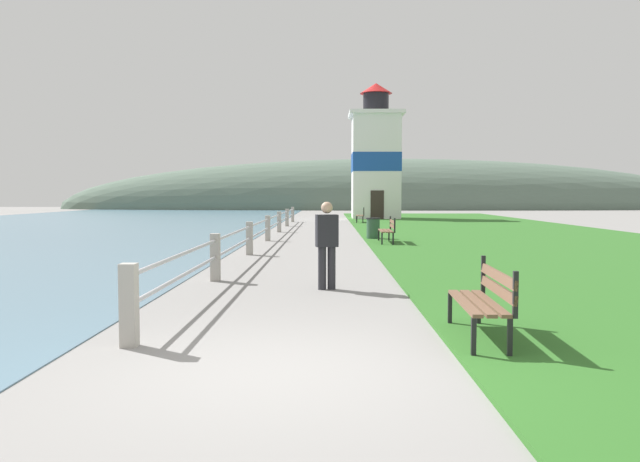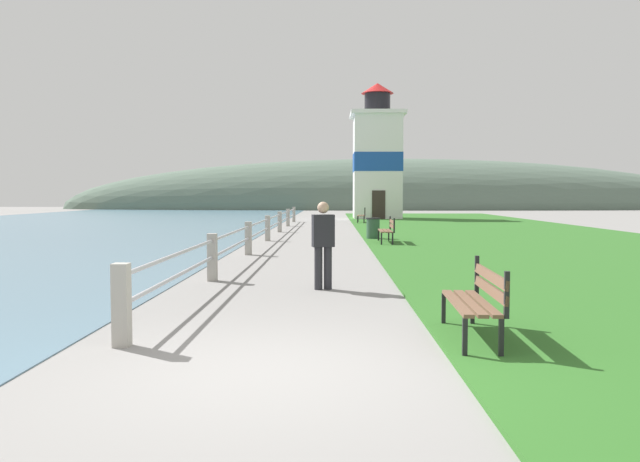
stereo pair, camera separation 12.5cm
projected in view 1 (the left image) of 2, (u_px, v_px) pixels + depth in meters
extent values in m
plane|color=gray|center=(277.00, 372.00, 6.05)|extent=(160.00, 160.00, 0.00)
cube|color=#2D6623|center=(508.00, 236.00, 25.49)|extent=(12.00, 58.75, 0.06)
cube|color=#A8A399|center=(129.00, 305.00, 7.04)|extent=(0.18, 0.18, 0.95)
cube|color=#A8A399|center=(215.00, 257.00, 12.42)|extent=(0.18, 0.18, 0.95)
cube|color=#A8A399|center=(249.00, 238.00, 17.79)|extent=(0.18, 0.18, 0.95)
cube|color=#A8A399|center=(268.00, 228.00, 23.16)|extent=(0.18, 0.18, 0.95)
cube|color=#A8A399|center=(279.00, 222.00, 28.53)|extent=(0.18, 0.18, 0.95)
cube|color=#A8A399|center=(287.00, 217.00, 33.91)|extent=(0.18, 0.18, 0.95)
cube|color=#A8A399|center=(293.00, 214.00, 39.28)|extent=(0.18, 0.18, 0.95)
cylinder|color=#B2B2B7|center=(268.00, 219.00, 23.14)|extent=(0.06, 32.29, 0.06)
cylinder|color=#B2B2B7|center=(268.00, 228.00, 23.16)|extent=(0.06, 32.29, 0.06)
cube|color=brown|center=(464.00, 302.00, 7.25)|extent=(0.19, 1.68, 0.04)
cube|color=brown|center=(477.00, 303.00, 7.24)|extent=(0.19, 1.68, 0.04)
cube|color=brown|center=(490.00, 303.00, 7.23)|extent=(0.19, 1.68, 0.04)
cube|color=brown|center=(498.00, 276.00, 7.21)|extent=(0.13, 1.68, 0.11)
cube|color=brown|center=(497.00, 289.00, 7.22)|extent=(0.13, 1.68, 0.11)
cube|color=black|center=(474.00, 339.00, 6.46)|extent=(0.05, 0.05, 0.45)
cube|color=black|center=(450.00, 310.00, 8.08)|extent=(0.05, 0.05, 0.45)
cube|color=black|center=(510.00, 340.00, 6.43)|extent=(0.05, 0.05, 0.45)
cube|color=black|center=(479.00, 311.00, 8.06)|extent=(0.05, 0.05, 0.45)
cube|color=black|center=(515.00, 295.00, 6.40)|extent=(0.05, 0.05, 0.49)
cube|color=black|center=(483.00, 275.00, 8.03)|extent=(0.05, 0.05, 0.49)
cube|color=brown|center=(381.00, 231.00, 21.62)|extent=(0.15, 1.86, 0.04)
cube|color=brown|center=(386.00, 231.00, 21.61)|extent=(0.15, 1.86, 0.04)
cube|color=brown|center=(390.00, 231.00, 21.61)|extent=(0.15, 1.86, 0.04)
cube|color=brown|center=(392.00, 222.00, 21.59)|extent=(0.09, 1.86, 0.11)
cube|color=brown|center=(392.00, 226.00, 21.59)|extent=(0.09, 1.86, 0.11)
cube|color=black|center=(382.00, 240.00, 20.73)|extent=(0.05, 0.05, 0.45)
cube|color=black|center=(379.00, 236.00, 22.54)|extent=(0.05, 0.05, 0.45)
cube|color=black|center=(393.00, 240.00, 20.72)|extent=(0.05, 0.05, 0.45)
cube|color=black|center=(389.00, 236.00, 22.52)|extent=(0.05, 0.05, 0.45)
cube|color=black|center=(395.00, 226.00, 20.69)|extent=(0.05, 0.05, 0.49)
cube|color=black|center=(390.00, 223.00, 22.49)|extent=(0.05, 0.05, 0.49)
cube|color=brown|center=(357.00, 216.00, 37.16)|extent=(0.22, 1.68, 0.04)
cube|color=brown|center=(360.00, 216.00, 37.15)|extent=(0.22, 1.68, 0.04)
cube|color=brown|center=(362.00, 216.00, 37.14)|extent=(0.22, 1.68, 0.04)
cube|color=brown|center=(364.00, 210.00, 37.11)|extent=(0.16, 1.68, 0.11)
cube|color=brown|center=(364.00, 213.00, 37.12)|extent=(0.16, 1.68, 0.11)
cube|color=black|center=(356.00, 220.00, 36.37)|extent=(0.05, 0.05, 0.45)
cube|color=black|center=(357.00, 219.00, 37.99)|extent=(0.05, 0.05, 0.45)
cube|color=black|center=(363.00, 220.00, 36.34)|extent=(0.05, 0.05, 0.45)
cube|color=black|center=(363.00, 219.00, 37.96)|extent=(0.05, 0.05, 0.45)
cube|color=black|center=(364.00, 212.00, 36.31)|extent=(0.05, 0.05, 0.49)
cube|color=black|center=(364.00, 211.00, 37.93)|extent=(0.05, 0.05, 0.49)
cube|color=white|center=(376.00, 168.00, 43.73)|extent=(3.27, 3.27, 7.20)
cube|color=#194799|center=(376.00, 163.00, 43.71)|extent=(3.31, 3.31, 1.30)
cube|color=white|center=(376.00, 114.00, 43.51)|extent=(3.76, 3.76, 0.25)
cylinder|color=black|center=(376.00, 103.00, 43.46)|extent=(1.80, 1.80, 1.31)
cone|color=red|center=(376.00, 88.00, 43.40)|extent=(2.25, 2.25, 0.72)
cube|color=#332823|center=(377.00, 205.00, 42.23)|extent=(0.90, 0.06, 2.00)
cylinder|color=#28282D|center=(322.00, 268.00, 11.29)|extent=(0.15, 0.15, 0.78)
cylinder|color=#28282D|center=(332.00, 268.00, 11.33)|extent=(0.15, 0.15, 0.78)
cube|color=#232328|center=(327.00, 231.00, 11.27)|extent=(0.43, 0.29, 0.58)
sphere|color=tan|center=(327.00, 208.00, 11.25)|extent=(0.21, 0.21, 0.21)
cylinder|color=#2D5138|center=(373.00, 229.00, 23.62)|extent=(0.50, 0.50, 0.80)
cylinder|color=black|center=(373.00, 218.00, 23.59)|extent=(0.54, 0.54, 0.04)
ellipsoid|color=#566B5B|center=(391.00, 209.00, 74.99)|extent=(80.00, 16.00, 12.00)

